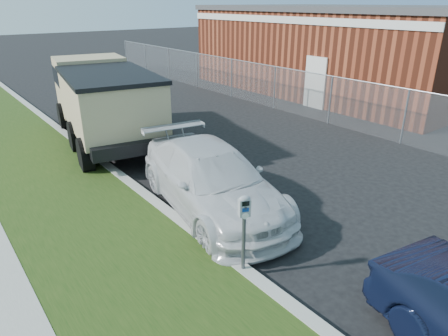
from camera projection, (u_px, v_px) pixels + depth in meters
ground at (299, 207)px, 9.16m from camera, size 120.00×120.00×0.00m
streetside at (15, 250)px, 7.46m from camera, size 6.12×50.00×0.15m
chainlink_fence at (275, 79)px, 17.16m from camera, size 0.06×30.06×30.00m
brick_building at (345, 47)px, 20.93m from camera, size 9.20×14.20×4.17m
parking_meter at (244, 217)px, 6.44m from camera, size 0.23×0.19×1.40m
white_wagon at (210, 179)px, 8.88m from camera, size 2.81×5.17×1.42m
dump_truck at (103, 98)px, 13.10m from camera, size 3.50×6.75×2.52m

